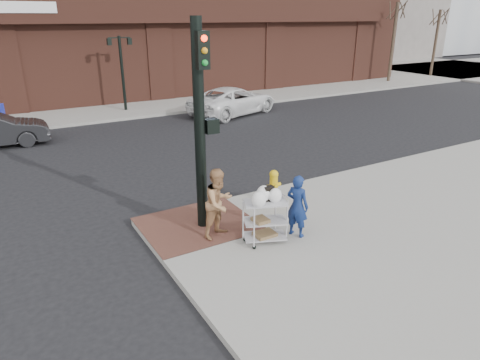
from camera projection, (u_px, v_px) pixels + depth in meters
ground at (236, 238)px, 10.57m from camera, size 220.00×220.00×0.00m
sidewalk_far at (184, 71)px, 42.20m from camera, size 65.00×36.00×0.15m
brick_curb_ramp at (198, 224)px, 10.95m from camera, size 2.80×2.40×0.01m
bare_tree_a at (398, 0)px, 32.95m from camera, size 1.80×1.80×7.20m
bare_tree_b at (441, 8)px, 36.37m from camera, size 1.80×1.80×6.70m
lamp_post at (122, 65)px, 23.45m from camera, size 1.32×0.22×4.00m
traffic_signal_pole at (201, 122)px, 9.95m from camera, size 0.61×0.51×5.00m
woman_blue at (297, 206)px, 10.15m from camera, size 0.57×0.67×1.55m
pedestrian_tan at (219, 203)px, 10.11m from camera, size 1.00×0.89×1.70m
minivan_white at (233, 101)px, 23.67m from camera, size 5.91×4.05×1.50m
utility_cart at (265, 217)px, 9.94m from camera, size 1.11×0.87×1.35m
fire_hydrant at (274, 186)px, 12.08m from camera, size 0.46×0.32×0.97m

